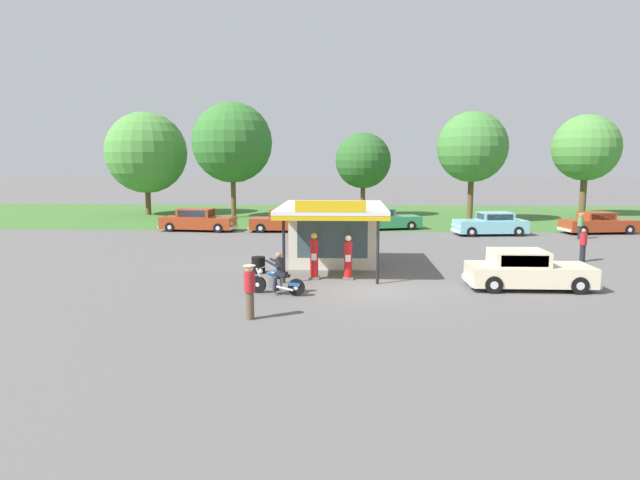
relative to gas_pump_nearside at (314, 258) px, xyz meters
name	(u,v)px	position (x,y,z in m)	size (l,w,h in m)	color
ground_plane	(370,288)	(2.27, -1.66, -0.89)	(300.00, 300.00, 0.00)	#5B5959
grass_verge_strip	(356,215)	(2.27, 28.34, -0.88)	(120.00, 24.00, 0.01)	#3D6B2D
service_station_kiosk	(333,230)	(0.71, 3.21, 0.81)	(4.66, 6.65, 3.37)	beige
gas_pump_nearside	(314,258)	(0.00, 0.00, 0.00)	(0.44, 0.44, 1.95)	slate
gas_pump_offside	(348,259)	(1.41, 0.00, -0.04)	(0.44, 0.44, 1.86)	slate
motorcycle_with_rider	(278,277)	(-1.18, -2.81, -0.24)	(2.12, 0.87, 1.58)	black
featured_classic_sedan	(527,271)	(8.29, -1.37, -0.20)	(4.83, 2.01, 1.50)	beige
parked_car_back_row_far_left	(198,221)	(-9.17, 16.09, -0.16)	(5.51, 2.37, 1.57)	#993819
parked_car_back_row_centre_right	(383,220)	(3.98, 17.51, -0.20)	(5.69, 3.15, 1.52)	#2D844C
parked_car_back_row_centre	(287,222)	(-2.85, 15.99, -0.19)	(5.33, 1.97, 1.57)	#993819
parked_car_back_row_centre_left	(491,224)	(11.00, 14.78, -0.18)	(5.01, 2.45, 1.52)	#7AC6D1
parked_car_back_row_left	(598,224)	(18.54, 15.96, -0.22)	(5.27, 2.55, 1.47)	#993819
bystander_standing_back_lot	(250,290)	(-1.65, -6.12, 0.04)	(0.38, 0.38, 1.73)	brown
bystander_strolling_foreground	(583,244)	(12.92, 4.75, -0.03)	(0.34, 0.34, 1.63)	black
bystander_chatting_near_pumps	(580,225)	(16.14, 13.03, -0.02)	(0.36, 0.36, 1.63)	black
tree_oak_right	(586,148)	(22.78, 29.02, 5.19)	(5.91, 5.91, 9.06)	brown
tree_oak_far_left	(472,147)	(11.54, 23.78, 5.15)	(5.73, 5.73, 8.92)	brown
tree_oak_far_right	(146,153)	(-16.94, 28.01, 4.79)	(7.36, 7.36, 9.36)	brown
tree_oak_distant_spare	(364,162)	(2.84, 27.36, 3.94)	(4.91, 4.91, 7.42)	brown
tree_oak_left	(231,145)	(-8.67, 26.02, 5.45)	(6.94, 6.94, 9.98)	brown
spare_tire_stack	(258,265)	(-2.53, 1.17, -0.53)	(0.60, 0.60, 0.72)	black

